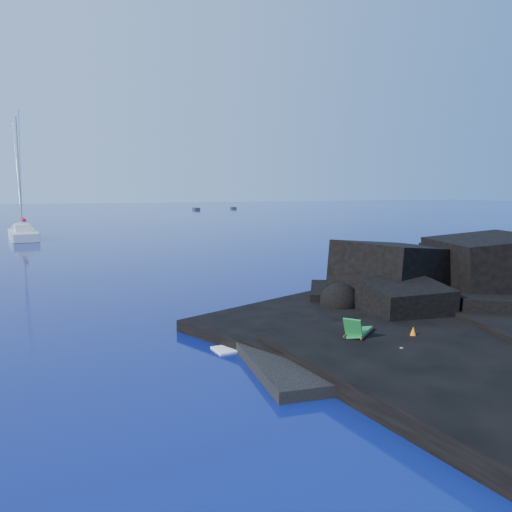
{
  "coord_description": "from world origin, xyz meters",
  "views": [
    {
      "loc": [
        -5.31,
        -13.18,
        5.56
      ],
      "look_at": [
        4.9,
        11.43,
        2.0
      ],
      "focal_mm": 35.0,
      "sensor_mm": 36.0,
      "label": 1
    }
  ],
  "objects_px": {
    "distant_boat_a": "(196,210)",
    "sunbather": "(388,352)",
    "deck_chair": "(359,326)",
    "marker_cone": "(413,335)",
    "sailboat": "(23,239)",
    "distant_boat_b": "(233,209)"
  },
  "relations": [
    {
      "from": "sunbather",
      "to": "distant_boat_a",
      "type": "bearing_deg",
      "value": 82.68
    },
    {
      "from": "marker_cone",
      "to": "distant_boat_a",
      "type": "height_order",
      "value": "marker_cone"
    },
    {
      "from": "marker_cone",
      "to": "sailboat",
      "type": "bearing_deg",
      "value": 106.07
    },
    {
      "from": "deck_chair",
      "to": "sunbather",
      "type": "relative_size",
      "value": 0.86
    },
    {
      "from": "distant_boat_a",
      "to": "deck_chair",
      "type": "bearing_deg",
      "value": -98.14
    },
    {
      "from": "deck_chair",
      "to": "distant_boat_a",
      "type": "relative_size",
      "value": 0.37
    },
    {
      "from": "deck_chair",
      "to": "marker_cone",
      "type": "xyz_separation_m",
      "value": [
        1.62,
        -0.83,
        -0.27
      ]
    },
    {
      "from": "distant_boat_a",
      "to": "marker_cone",
      "type": "bearing_deg",
      "value": -97.32
    },
    {
      "from": "distant_boat_a",
      "to": "sunbather",
      "type": "bearing_deg",
      "value": -98.01
    },
    {
      "from": "sailboat",
      "to": "marker_cone",
      "type": "height_order",
      "value": "sailboat"
    },
    {
      "from": "deck_chair",
      "to": "marker_cone",
      "type": "bearing_deg",
      "value": -66.71
    },
    {
      "from": "distant_boat_a",
      "to": "distant_boat_b",
      "type": "xyz_separation_m",
      "value": [
        12.09,
        3.45,
        0.0
      ]
    },
    {
      "from": "sunbather",
      "to": "distant_boat_b",
      "type": "distance_m",
      "value": 130.26
    },
    {
      "from": "marker_cone",
      "to": "distant_boat_b",
      "type": "xyz_separation_m",
      "value": [
        38.16,
        123.08,
        -0.64
      ]
    },
    {
      "from": "marker_cone",
      "to": "distant_boat_a",
      "type": "relative_size",
      "value": 0.13
    },
    {
      "from": "distant_boat_b",
      "to": "sunbather",
      "type": "bearing_deg",
      "value": -97.0
    },
    {
      "from": "sunbather",
      "to": "marker_cone",
      "type": "distance_m",
      "value": 1.96
    },
    {
      "from": "deck_chair",
      "to": "sunbather",
      "type": "distance_m",
      "value": 1.79
    },
    {
      "from": "marker_cone",
      "to": "distant_boat_a",
      "type": "distance_m",
      "value": 122.44
    },
    {
      "from": "sunbather",
      "to": "deck_chair",
      "type": "bearing_deg",
      "value": 92.17
    },
    {
      "from": "distant_boat_b",
      "to": "deck_chair",
      "type": "bearing_deg",
      "value": -97.19
    },
    {
      "from": "deck_chair",
      "to": "distant_boat_b",
      "type": "height_order",
      "value": "deck_chair"
    }
  ]
}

